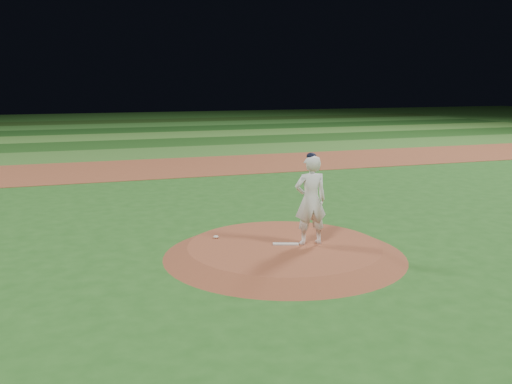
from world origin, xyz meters
TOP-DOWN VIEW (x-y plane):
  - ground at (0.00, 0.00)m, footprint 120.00×120.00m
  - infield_dirt_band at (0.00, 14.00)m, footprint 70.00×6.00m
  - outfield_stripe_0 at (0.00, 19.50)m, footprint 70.00×5.00m
  - outfield_stripe_1 at (0.00, 24.50)m, footprint 70.00×5.00m
  - outfield_stripe_2 at (0.00, 29.50)m, footprint 70.00×5.00m
  - outfield_stripe_3 at (0.00, 34.50)m, footprint 70.00×5.00m
  - outfield_stripe_4 at (0.00, 39.50)m, footprint 70.00×5.00m
  - outfield_stripe_5 at (0.00, 44.50)m, footprint 70.00×5.00m
  - pitchers_mound at (0.00, 0.00)m, footprint 5.50×5.50m
  - pitching_rubber at (0.03, 0.00)m, footprint 0.60×0.34m
  - rosin_bag at (-1.33, 1.03)m, footprint 0.12×0.12m
  - pitcher_on_mound at (0.58, -0.12)m, footprint 0.78×0.55m

SIDE VIEW (x-z plane):
  - ground at x=0.00m, z-range 0.00..0.00m
  - outfield_stripe_0 at x=0.00m, z-range 0.00..0.02m
  - outfield_stripe_1 at x=0.00m, z-range 0.00..0.02m
  - outfield_stripe_2 at x=0.00m, z-range 0.00..0.02m
  - outfield_stripe_3 at x=0.00m, z-range 0.00..0.02m
  - outfield_stripe_4 at x=0.00m, z-range 0.00..0.02m
  - outfield_stripe_5 at x=0.00m, z-range 0.00..0.02m
  - infield_dirt_band at x=0.00m, z-range 0.00..0.02m
  - pitchers_mound at x=0.00m, z-range 0.00..0.25m
  - pitching_rubber at x=0.03m, z-range 0.25..0.28m
  - rosin_bag at x=-1.33m, z-range 0.25..0.32m
  - pitcher_on_mound at x=0.58m, z-range 0.23..2.33m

